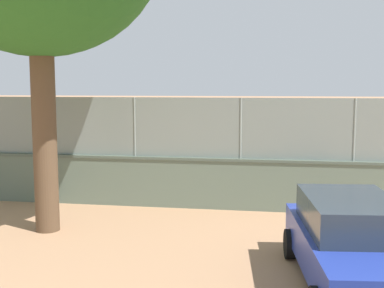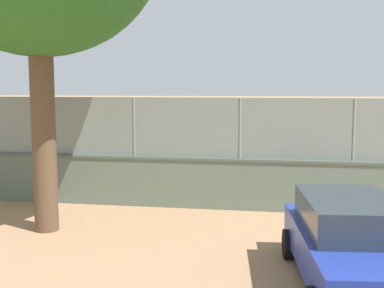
{
  "view_description": "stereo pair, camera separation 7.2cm",
  "coord_description": "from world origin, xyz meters",
  "px_view_note": "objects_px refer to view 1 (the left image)",
  "views": [
    {
      "loc": [
        -3.46,
        24.6,
        3.62
      ],
      "look_at": [
        -0.51,
        5.85,
        1.34
      ],
      "focal_mm": 46.42,
      "sensor_mm": 36.0,
      "label": 1
    },
    {
      "loc": [
        -3.53,
        24.59,
        3.62
      ],
      "look_at": [
        -0.51,
        5.85,
        1.34
      ],
      "focal_mm": 46.42,
      "sensor_mm": 36.0,
      "label": 2
    }
  ],
  "objects_px": {
    "spare_ball_by_wall": "(53,193)",
    "parked_car_blue": "(352,242)",
    "player_at_service_line": "(224,143)",
    "player_near_wall_returning": "(88,155)",
    "sports_ball": "(196,161)",
    "player_baseline_waiting": "(216,138)"
  },
  "relations": [
    {
      "from": "player_at_service_line",
      "to": "sports_ball",
      "type": "height_order",
      "value": "player_at_service_line"
    },
    {
      "from": "sports_ball",
      "to": "player_baseline_waiting",
      "type": "bearing_deg",
      "value": -106.55
    },
    {
      "from": "spare_ball_by_wall",
      "to": "parked_car_blue",
      "type": "bearing_deg",
      "value": 143.69
    },
    {
      "from": "parked_car_blue",
      "to": "player_baseline_waiting",
      "type": "bearing_deg",
      "value": -75.5
    },
    {
      "from": "sports_ball",
      "to": "spare_ball_by_wall",
      "type": "bearing_deg",
      "value": 64.46
    },
    {
      "from": "player_at_service_line",
      "to": "spare_ball_by_wall",
      "type": "bearing_deg",
      "value": 57.96
    },
    {
      "from": "player_at_service_line",
      "to": "parked_car_blue",
      "type": "relative_size",
      "value": 0.33
    },
    {
      "from": "player_at_service_line",
      "to": "parked_car_blue",
      "type": "bearing_deg",
      "value": 104.22
    },
    {
      "from": "player_near_wall_returning",
      "to": "parked_car_blue",
      "type": "height_order",
      "value": "parked_car_blue"
    },
    {
      "from": "player_near_wall_returning",
      "to": "player_at_service_line",
      "type": "bearing_deg",
      "value": -132.43
    },
    {
      "from": "player_near_wall_returning",
      "to": "sports_ball",
      "type": "xyz_separation_m",
      "value": [
        -3.41,
        -4.87,
        -0.87
      ]
    },
    {
      "from": "spare_ball_by_wall",
      "to": "parked_car_blue",
      "type": "xyz_separation_m",
      "value": [
        -8.52,
        6.26,
        0.79
      ]
    },
    {
      "from": "player_near_wall_returning",
      "to": "parked_car_blue",
      "type": "relative_size",
      "value": 0.35
    },
    {
      "from": "player_baseline_waiting",
      "to": "parked_car_blue",
      "type": "relative_size",
      "value": 0.34
    },
    {
      "from": "spare_ball_by_wall",
      "to": "sports_ball",
      "type": "bearing_deg",
      "value": -115.54
    },
    {
      "from": "player_near_wall_returning",
      "to": "player_at_service_line",
      "type": "xyz_separation_m",
      "value": [
        -4.72,
        -5.16,
        -0.06
      ]
    },
    {
      "from": "player_baseline_waiting",
      "to": "player_at_service_line",
      "type": "relative_size",
      "value": 1.01
    },
    {
      "from": "sports_ball",
      "to": "spare_ball_by_wall",
      "type": "height_order",
      "value": "sports_ball"
    },
    {
      "from": "parked_car_blue",
      "to": "player_at_service_line",
      "type": "bearing_deg",
      "value": -75.78
    },
    {
      "from": "player_baseline_waiting",
      "to": "spare_ball_by_wall",
      "type": "xyz_separation_m",
      "value": [
        4.33,
        9.94,
        -0.85
      ]
    },
    {
      "from": "player_baseline_waiting",
      "to": "player_at_service_line",
      "type": "height_order",
      "value": "player_baseline_waiting"
    },
    {
      "from": "player_at_service_line",
      "to": "spare_ball_by_wall",
      "type": "xyz_separation_m",
      "value": [
        4.93,
        7.88,
        -0.84
      ]
    }
  ]
}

